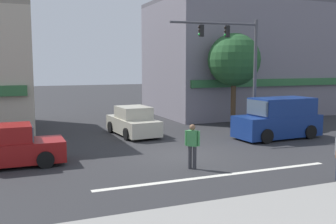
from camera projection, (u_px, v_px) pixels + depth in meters
The scene contains 9 objects.
ground_plane at pixel (179, 154), 16.85m from camera, with size 120.00×120.00×0.00m, color #2B2B2D.
lane_marking_stripe at pixel (220, 175), 13.64m from camera, with size 9.00×0.24×0.01m, color silver.
building_right_corner at pixel (238, 58), 31.23m from camera, with size 13.27×8.85×8.68m.
street_tree at pixel (234, 60), 24.57m from camera, with size 3.31×3.31×5.80m.
traffic_light_mast at pixel (239, 58), 20.77m from camera, with size 4.87×0.66×6.20m.
sedan_waiting_far at pixel (7, 148), 14.81m from camera, with size 4.11×1.90×1.58m.
van_approaching_near at pixel (279, 119), 20.54m from camera, with size 4.69×2.21×2.11m.
sedan_crossing_leftbound at pixel (133, 122), 21.41m from camera, with size 2.10×4.21×1.58m.
pedestrian_mid_crossing at pixel (192, 144), 14.40m from camera, with size 0.45×0.41×1.67m.
Camera 1 is at (-6.78, -15.06, 3.82)m, focal length 42.00 mm.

